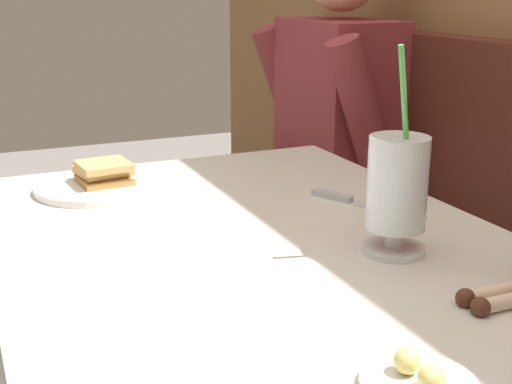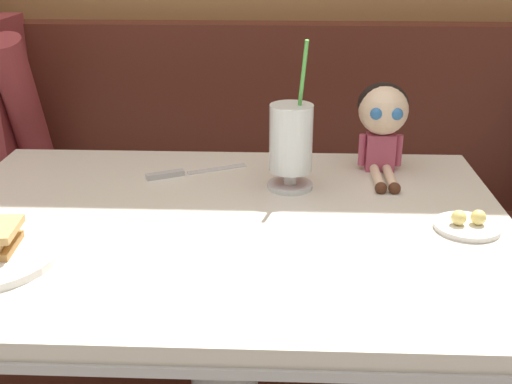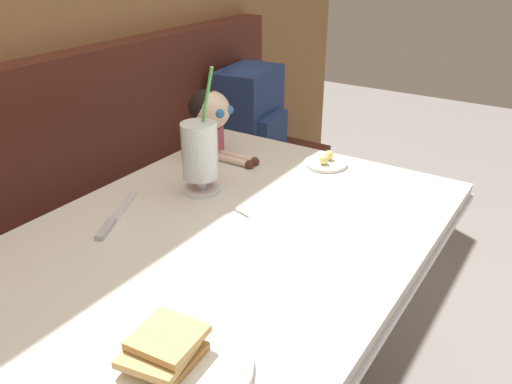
% 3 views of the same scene
% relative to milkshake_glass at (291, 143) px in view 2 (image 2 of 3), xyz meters
% --- Properties ---
extents(booth_bench, '(2.60, 0.48, 1.00)m').
position_rel_milkshake_glass_xyz_m(booth_bench, '(-0.13, 0.46, -0.51)').
color(booth_bench, '#512319').
rests_on(booth_bench, ground).
extents(diner_table, '(1.11, 0.81, 0.74)m').
position_rel_milkshake_glass_xyz_m(diner_table, '(-0.13, -0.17, -0.30)').
color(diner_table, silver).
rests_on(diner_table, ground).
extents(milkshake_glass, '(0.10, 0.10, 0.31)m').
position_rel_milkshake_glass_xyz_m(milkshake_glass, '(0.00, 0.00, 0.00)').
color(milkshake_glass, silver).
rests_on(milkshake_glass, diner_table).
extents(butter_saucer, '(0.12, 0.12, 0.04)m').
position_rel_milkshake_glass_xyz_m(butter_saucer, '(0.32, -0.19, -0.09)').
color(butter_saucer, white).
rests_on(butter_saucer, diner_table).
extents(butter_knife, '(0.22, 0.12, 0.01)m').
position_rel_milkshake_glass_xyz_m(butter_knife, '(-0.24, 0.07, -0.10)').
color(butter_knife, silver).
rests_on(butter_knife, diner_table).
extents(seated_doll, '(0.11, 0.22, 0.20)m').
position_rel_milkshake_glass_xyz_m(seated_doll, '(0.20, 0.12, 0.03)').
color(seated_doll, '#B74C6B').
rests_on(seated_doll, diner_table).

